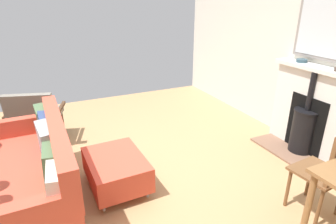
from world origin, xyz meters
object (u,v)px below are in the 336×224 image
object	(u,v)px
mantel_bowl_near	(302,61)
fireplace	(311,116)
armchair_accent	(34,114)
dining_chair_near_fireplace	(330,168)
ottoman	(116,169)
sofa	(33,173)

from	to	relation	value
mantel_bowl_near	fireplace	bearing A→B (deg)	87.30
armchair_accent	dining_chair_near_fireplace	distance (m)	3.51
ottoman	dining_chair_near_fireplace	xyz separation A→B (m)	(-1.60, 1.22, 0.30)
armchair_accent	mantel_bowl_near	bearing A→B (deg)	156.26
mantel_bowl_near	sofa	size ratio (longest dim) A/B	0.08
armchair_accent	dining_chair_near_fireplace	size ratio (longest dim) A/B	0.89
mantel_bowl_near	armchair_accent	world-z (taller)	mantel_bowl_near
mantel_bowl_near	ottoman	xyz separation A→B (m)	(2.48, -0.00, -0.94)
mantel_bowl_near	sofa	distance (m)	3.36
fireplace	sofa	distance (m)	3.27
mantel_bowl_near	dining_chair_near_fireplace	distance (m)	1.64
sofa	ottoman	bearing A→B (deg)	175.83
dining_chair_near_fireplace	armchair_accent	bearing A→B (deg)	-48.54
sofa	armchair_accent	bearing A→B (deg)	-92.29
armchair_accent	dining_chair_near_fireplace	bearing A→B (deg)	131.46
fireplace	ottoman	xyz separation A→B (m)	(2.47, -0.30, -0.28)
sofa	dining_chair_near_fireplace	bearing A→B (deg)	151.73
ottoman	armchair_accent	size ratio (longest dim) A/B	0.97
sofa	dining_chair_near_fireplace	size ratio (longest dim) A/B	1.93
ottoman	fireplace	bearing A→B (deg)	173.10
dining_chair_near_fireplace	ottoman	bearing A→B (deg)	-37.44
sofa	ottoman	distance (m)	0.80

